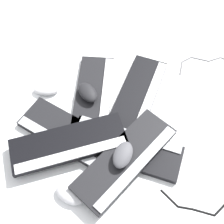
{
  "coord_description": "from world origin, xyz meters",
  "views": [
    {
      "loc": [
        0.55,
        -0.51,
        1.11
      ],
      "look_at": [
        0.03,
        -0.06,
        0.03
      ],
      "focal_mm": 50.0,
      "sensor_mm": 36.0,
      "label": 1
    }
  ],
  "objects": [
    {
      "name": "cable_1",
      "position": [
        0.18,
        0.46,
        0.0
      ],
      "size": [
        0.33,
        0.29,
        0.01
      ],
      "color": "#59595B",
      "rests_on": "ground"
    },
    {
      "name": "keyboard_3",
      "position": [
        -0.0,
        -0.25,
        0.01
      ],
      "size": [
        0.46,
        0.28,
        0.03
      ],
      "color": "black",
      "rests_on": "ground"
    },
    {
      "name": "mouse_1",
      "position": [
        -0.1,
        -0.08,
        0.05
      ],
      "size": [
        0.12,
        0.08,
        0.04
      ],
      "primitive_type": "ellipsoid",
      "rotation": [
        0.0,
        0.0,
        3.0
      ],
      "color": "black",
      "rests_on": "keyboard_2"
    },
    {
      "name": "mouse_2",
      "position": [
        0.19,
        -0.39,
        0.02
      ],
      "size": [
        0.13,
        0.1,
        0.04
      ],
      "primitive_type": "ellipsoid",
      "rotation": [
        0.0,
        0.0,
        0.34
      ],
      "color": "#B7B7BC",
      "rests_on": "ground"
    },
    {
      "name": "cable_0",
      "position": [
        0.56,
        -0.0,
        0.0
      ],
      "size": [
        0.31,
        0.33,
        0.01
      ],
      "color": "black",
      "rests_on": "ground"
    },
    {
      "name": "mouse_3",
      "position": [
        -0.25,
        -0.2,
        0.02
      ],
      "size": [
        0.12,
        0.13,
        0.04
      ],
      "primitive_type": "ellipsoid",
      "rotation": [
        0.0,
        0.0,
        4.0
      ],
      "color": "silver",
      "rests_on": "ground"
    },
    {
      "name": "keyboard_5",
      "position": [
        0.04,
        -0.28,
        0.04
      ],
      "size": [
        0.31,
        0.46,
        0.03
      ],
      "color": "black",
      "rests_on": "keyboard_3"
    },
    {
      "name": "keyboard_1",
      "position": [
        0.03,
        0.08,
        0.01
      ],
      "size": [
        0.34,
        0.46,
        0.03
      ],
      "color": "black",
      "rests_on": "ground"
    },
    {
      "name": "keyboard_4",
      "position": [
        0.23,
        -0.16,
        0.04
      ],
      "size": [
        0.2,
        0.46,
        0.03
      ],
      "color": "black",
      "rests_on": "keyboard_0"
    },
    {
      "name": "keyboard_2",
      "position": [
        -0.09,
        -0.06,
        0.01
      ],
      "size": [
        0.42,
        0.42,
        0.03
      ],
      "color": "black",
      "rests_on": "ground"
    },
    {
      "name": "ground_plane",
      "position": [
        0.0,
        0.0,
        0.0
      ],
      "size": [
        3.2,
        3.2,
        0.0
      ],
      "primitive_type": "plane",
      "color": "white"
    },
    {
      "name": "mouse_0",
      "position": [
        0.22,
        -0.17,
        0.08
      ],
      "size": [
        0.11,
        0.13,
        0.04
      ],
      "primitive_type": "ellipsoid",
      "rotation": [
        0.0,
        0.0,
        2.06
      ],
      "color": "#4C4C51",
      "rests_on": "keyboard_4"
    },
    {
      "name": "keyboard_0",
      "position": [
        0.18,
        -0.12,
        0.01
      ],
      "size": [
        0.46,
        0.35,
        0.03
      ],
      "color": "black",
      "rests_on": "ground"
    }
  ]
}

